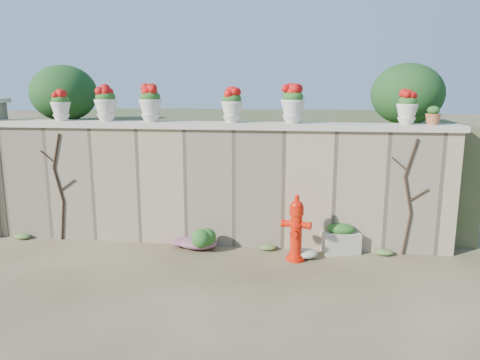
# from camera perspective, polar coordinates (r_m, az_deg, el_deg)

# --- Properties ---
(ground) EXTENTS (80.00, 80.00, 0.00)m
(ground) POSITION_cam_1_polar(r_m,az_deg,el_deg) (6.70, -6.32, -12.50)
(ground) COLOR #4D3E26
(ground) RESTS_ON ground
(stone_wall) EXTENTS (8.00, 0.40, 2.00)m
(stone_wall) POSITION_cam_1_polar(r_m,az_deg,el_deg) (8.06, -3.48, -0.79)
(stone_wall) COLOR #9E8969
(stone_wall) RESTS_ON ground
(wall_cap) EXTENTS (8.10, 0.52, 0.10)m
(wall_cap) POSITION_cam_1_polar(r_m,az_deg,el_deg) (7.90, -3.57, 6.67)
(wall_cap) COLOR beige
(wall_cap) RESTS_ON stone_wall
(raised_fill) EXTENTS (9.00, 6.00, 2.00)m
(raised_fill) POSITION_cam_1_polar(r_m,az_deg,el_deg) (11.17, -0.41, 2.72)
(raised_fill) COLOR #384C23
(raised_fill) RESTS_ON ground
(back_shrub_left) EXTENTS (1.30, 1.30, 1.10)m
(back_shrub_left) POSITION_cam_1_polar(r_m,az_deg,el_deg) (10.09, -20.67, 9.88)
(back_shrub_left) COLOR #143814
(back_shrub_left) RESTS_ON raised_fill
(back_shrub_right) EXTENTS (1.30, 1.30, 1.10)m
(back_shrub_right) POSITION_cam_1_polar(r_m,az_deg,el_deg) (9.13, 19.72, 9.83)
(back_shrub_right) COLOR #143814
(back_shrub_right) RESTS_ON raised_fill
(vine_left) EXTENTS (0.60, 0.04, 1.91)m
(vine_left) POSITION_cam_1_polar(r_m,az_deg,el_deg) (8.76, -21.20, -0.62)
(vine_left) COLOR black
(vine_left) RESTS_ON ground
(vine_right) EXTENTS (0.60, 0.04, 1.91)m
(vine_right) POSITION_cam_1_polar(r_m,az_deg,el_deg) (7.90, 19.86, -1.79)
(vine_right) COLOR black
(vine_right) RESTS_ON ground
(fire_hydrant) EXTENTS (0.46, 0.33, 1.05)m
(fire_hydrant) POSITION_cam_1_polar(r_m,az_deg,el_deg) (7.37, 6.86, -5.81)
(fire_hydrant) COLOR red
(fire_hydrant) RESTS_ON ground
(planter_box) EXTENTS (0.66, 0.49, 0.49)m
(planter_box) POSITION_cam_1_polar(r_m,az_deg,el_deg) (7.92, 12.16, -7.06)
(planter_box) COLOR beige
(planter_box) RESTS_ON ground
(green_shrub) EXTENTS (0.57, 0.51, 0.54)m
(green_shrub) POSITION_cam_1_polar(r_m,az_deg,el_deg) (7.77, -4.90, -6.86)
(green_shrub) COLOR #1E5119
(green_shrub) RESTS_ON ground
(magenta_clump) EXTENTS (0.87, 0.58, 0.23)m
(magenta_clump) POSITION_cam_1_polar(r_m,az_deg,el_deg) (8.02, -6.04, -7.45)
(magenta_clump) COLOR #B2238B
(magenta_clump) RESTS_ON ground
(white_flowers) EXTENTS (0.51, 0.41, 0.18)m
(white_flowers) POSITION_cam_1_polar(r_m,az_deg,el_deg) (7.58, 7.70, -8.84)
(white_flowers) COLOR white
(white_flowers) RESTS_ON ground
(urn_pot_0) EXTENTS (0.34, 0.34, 0.53)m
(urn_pot_0) POSITION_cam_1_polar(r_m,az_deg,el_deg) (8.78, -21.02, 8.46)
(urn_pot_0) COLOR beige
(urn_pot_0) RESTS_ON wall_cap
(urn_pot_1) EXTENTS (0.39, 0.39, 0.61)m
(urn_pot_1) POSITION_cam_1_polar(r_m,az_deg,el_deg) (8.42, -16.04, 8.94)
(urn_pot_1) COLOR beige
(urn_pot_1) RESTS_ON wall_cap
(urn_pot_2) EXTENTS (0.39, 0.39, 0.61)m
(urn_pot_2) POSITION_cam_1_polar(r_m,az_deg,el_deg) (8.14, -10.86, 9.11)
(urn_pot_2) COLOR beige
(urn_pot_2) RESTS_ON wall_cap
(urn_pot_3) EXTENTS (0.36, 0.36, 0.57)m
(urn_pot_3) POSITION_cam_1_polar(r_m,az_deg,el_deg) (7.82, -0.98, 9.07)
(urn_pot_3) COLOR beige
(urn_pot_3) RESTS_ON wall_cap
(urn_pot_4) EXTENTS (0.39, 0.39, 0.61)m
(urn_pot_4) POSITION_cam_1_polar(r_m,az_deg,el_deg) (7.74, 6.45, 9.14)
(urn_pot_4) COLOR beige
(urn_pot_4) RESTS_ON wall_cap
(urn_pot_5) EXTENTS (0.33, 0.33, 0.52)m
(urn_pot_5) POSITION_cam_1_polar(r_m,az_deg,el_deg) (7.92, 19.71, 8.27)
(urn_pot_5) COLOR beige
(urn_pot_5) RESTS_ON wall_cap
(terracotta_pot) EXTENTS (0.24, 0.24, 0.28)m
(terracotta_pot) POSITION_cam_1_polar(r_m,az_deg,el_deg) (8.02, 22.47, 7.18)
(terracotta_pot) COLOR #A55832
(terracotta_pot) RESTS_ON wall_cap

